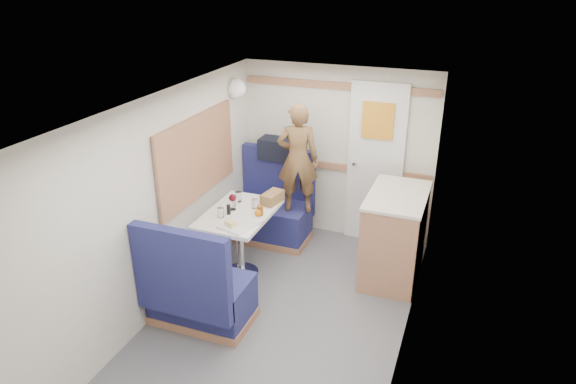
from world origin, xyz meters
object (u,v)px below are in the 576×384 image
at_px(pepper_grinder, 229,210).
at_px(wine_glass, 233,198).
at_px(dinette_table, 239,226).
at_px(salt_grinder, 236,203).
at_px(dome_light, 237,88).
at_px(orange_fruit, 258,213).
at_px(person, 298,159).
at_px(tumbler_left, 221,213).
at_px(duffel_bag, 282,149).
at_px(tray, 241,224).
at_px(tumbler_mid, 238,197).
at_px(bench_near, 198,295).
at_px(tumbler_right, 255,204).
at_px(bench_far, 272,214).
at_px(bread_loaf, 272,198).
at_px(galley_counter, 394,235).
at_px(beer_glass, 260,211).
at_px(cheese_block, 231,223).

bearing_deg(pepper_grinder, wine_glass, 93.49).
bearing_deg(dinette_table, salt_grinder, 129.26).
height_order(dome_light, orange_fruit, dome_light).
bearing_deg(person, dome_light, -23.20).
relative_size(dinette_table, tumbler_left, 9.02).
xyz_separation_m(duffel_bag, tray, (0.11, -1.35, -0.29)).
xyz_separation_m(tumbler_mid, pepper_grinder, (0.04, -0.30, -0.00)).
bearing_deg(bench_near, tumbler_right, 83.52).
height_order(bench_far, pepper_grinder, bench_far).
height_order(person, tray, person).
bearing_deg(wine_glass, orange_fruit, -13.78).
height_order(wine_glass, tumbler_left, wine_glass).
relative_size(bench_near, bread_loaf, 3.97).
xyz_separation_m(bench_near, tray, (0.14, 0.63, 0.43)).
height_order(dome_light, galley_counter, dome_light).
xyz_separation_m(dome_light, tumbler_mid, (0.28, -0.62, -0.98)).
bearing_deg(person, beer_glass, 63.39).
xyz_separation_m(wine_glass, salt_grinder, (-0.00, 0.06, -0.07)).
bearing_deg(tumbler_left, galley_counter, 24.29).
height_order(wine_glass, bread_loaf, wine_glass).
bearing_deg(bench_near, galley_counter, 43.94).
bearing_deg(tumbler_right, bench_far, 99.00).
bearing_deg(bread_loaf, orange_fruit, -90.00).
bearing_deg(dinette_table, bench_far, 90.00).
xyz_separation_m(bench_far, tumbler_mid, (-0.11, -0.63, 0.47)).
height_order(bench_near, tumbler_right, bench_near).
relative_size(cheese_block, bread_loaf, 0.42).
height_order(dinette_table, beer_glass, beer_glass).
relative_size(dome_light, orange_fruit, 3.02).
bearing_deg(person, salt_grinder, 40.61).
xyz_separation_m(duffel_bag, cheese_block, (0.05, -1.43, -0.26)).
relative_size(person, tumbler_right, 11.86).
height_order(orange_fruit, tumbler_right, tumbler_right).
bearing_deg(tumbler_right, tumbler_mid, 158.82).
bearing_deg(tumbler_mid, bench_far, 79.91).
bearing_deg(tumbler_mid, wine_glass, -80.20).
relative_size(tray, beer_glass, 3.90).
bearing_deg(salt_grinder, tumbler_left, -97.49).
bearing_deg(tray, tumbler_right, 93.14).
relative_size(wine_glass, beer_glass, 1.73).
relative_size(person, cheese_block, 10.89).
xyz_separation_m(dinette_table, bench_far, (-0.00, 0.86, -0.27)).
distance_m(orange_fruit, beer_glass, 0.06).
bearing_deg(galley_counter, bread_loaf, -170.06).
bearing_deg(duffel_bag, tumbler_right, -84.65).
bearing_deg(dome_light, bench_near, -77.18).
xyz_separation_m(duffel_bag, bread_loaf, (0.20, -0.79, -0.25)).
bearing_deg(tray, tumbler_left, 164.16).
bearing_deg(dome_light, person, -4.94).
bearing_deg(orange_fruit, person, 82.22).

